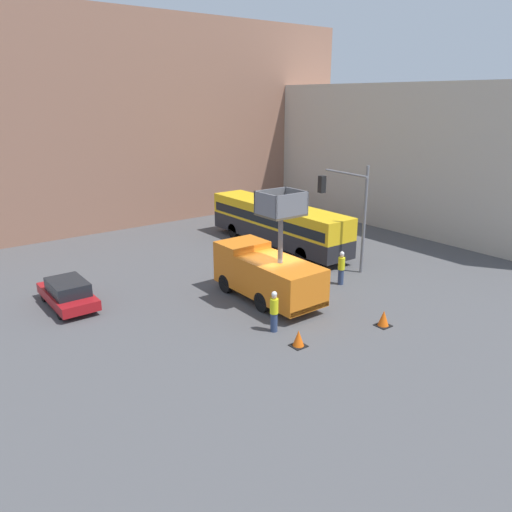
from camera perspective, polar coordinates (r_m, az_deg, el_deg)
The scene contains 11 objects.
ground_plane at distance 26.01m, azimuth 1.99°, elevation -4.97°, with size 120.00×120.00×0.00m, color #4C4C4F.
building_backdrop_far at distance 44.62m, azimuth -17.82°, elevation 14.51°, with size 44.00×10.00×16.29m.
building_backdrop_side at distance 44.20m, azimuth 18.92°, elevation 10.95°, with size 10.00×28.00×11.05m.
utility_truck at distance 25.45m, azimuth 1.23°, elevation -1.86°, with size 2.49×6.36×5.83m.
city_bus at distance 34.60m, azimuth 2.48°, elevation 3.93°, with size 2.51×12.24×3.02m.
traffic_light_pole at distance 28.65m, azimuth 10.74°, elevation 5.83°, with size 3.54×3.29×6.35m.
road_worker_near_truck at distance 22.24m, azimuth 2.08°, elevation -6.34°, with size 0.38×0.38×1.92m.
road_worker_directing at distance 28.11m, azimuth 9.72°, elevation -1.34°, with size 0.38×0.38×1.92m.
traffic_cone_near_truck at distance 21.31m, azimuth 4.88°, elevation -9.40°, with size 0.64×0.64×0.73m.
traffic_cone_mid_road at distance 23.72m, azimuth 14.37°, elevation -6.96°, with size 0.66×0.66×0.75m.
parked_car_curbside at distance 26.62m, azimuth -20.72°, elevation -3.97°, with size 1.83×4.36×1.40m.
Camera 1 is at (-15.22, -18.55, 10.05)m, focal length 35.00 mm.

